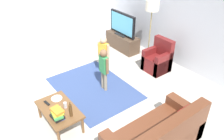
{
  "coord_description": "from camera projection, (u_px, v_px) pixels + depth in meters",
  "views": [
    {
      "loc": [
        3.48,
        -2.02,
        3.36
      ],
      "look_at": [
        0.0,
        0.6,
        0.65
      ],
      "focal_mm": 36.52,
      "sensor_mm": 36.0,
      "label": 1
    }
  ],
  "objects": [
    {
      "name": "book_stack",
      "position": [
        57.0,
        114.0,
        4.11
      ],
      "size": [
        0.29,
        0.23,
        0.19
      ],
      "color": "#334CA5",
      "rests_on": "coffee_table"
    },
    {
      "name": "soda_can",
      "position": [
        65.0,
        105.0,
        4.37
      ],
      "size": [
        0.07,
        0.07,
        0.12
      ],
      "primitive_type": "cylinder",
      "color": "silver",
      "rests_on": "coffee_table"
    },
    {
      "name": "tv_stand",
      "position": [
        122.0,
        42.0,
        7.37
      ],
      "size": [
        1.2,
        0.44,
        0.5
      ],
      "color": "#4C3828",
      "rests_on": "ground"
    },
    {
      "name": "area_rug",
      "position": [
        94.0,
        88.0,
        5.65
      ],
      "size": [
        2.2,
        1.6,
        0.01
      ],
      "primitive_type": "cube",
      "color": "#33477A",
      "rests_on": "ground"
    },
    {
      "name": "couch",
      "position": [
        158.0,
        139.0,
        3.91
      ],
      "size": [
        0.8,
        1.8,
        0.86
      ],
      "color": "brown",
      "rests_on": "ground"
    },
    {
      "name": "child_near_tv",
      "position": [
        104.0,
        53.0,
        5.82
      ],
      "size": [
        0.36,
        0.19,
        1.1
      ],
      "color": "#33598C",
      "rests_on": "ground"
    },
    {
      "name": "coffee_table",
      "position": [
        59.0,
        111.0,
        4.4
      ],
      "size": [
        1.0,
        0.6,
        0.42
      ],
      "color": "brown",
      "rests_on": "ground"
    },
    {
      "name": "plate",
      "position": [
        57.0,
        98.0,
        4.62
      ],
      "size": [
        0.22,
        0.22,
        0.02
      ],
      "color": "white",
      "rests_on": "coffee_table"
    },
    {
      "name": "floor_lamp",
      "position": [
        152.0,
        9.0,
        6.06
      ],
      "size": [
        0.36,
        0.36,
        1.78
      ],
      "color": "#262626",
      "rests_on": "ground"
    },
    {
      "name": "wall_back",
      "position": [
        185.0,
        19.0,
        5.99
      ],
      "size": [
        6.0,
        0.12,
        2.7
      ],
      "primitive_type": "cube",
      "color": "silver",
      "rests_on": "ground"
    },
    {
      "name": "child_center",
      "position": [
        104.0,
        66.0,
        5.28
      ],
      "size": [
        0.36,
        0.17,
        1.08
      ],
      "color": "gray",
      "rests_on": "ground"
    },
    {
      "name": "tv",
      "position": [
        122.0,
        24.0,
        7.04
      ],
      "size": [
        1.1,
        0.28,
        0.71
      ],
      "color": "black",
      "rests_on": "tv_stand"
    },
    {
      "name": "bottle",
      "position": [
        71.0,
        110.0,
        4.13
      ],
      "size": [
        0.06,
        0.06,
        0.32
      ],
      "color": "#4C3319",
      "rests_on": "coffee_table"
    },
    {
      "name": "tv_remote",
      "position": [
        47.0,
        103.0,
        4.5
      ],
      "size": [
        0.17,
        0.07,
        0.02
      ],
      "primitive_type": "cube",
      "rotation": [
        0.0,
        0.0,
        0.13
      ],
      "color": "black",
      "rests_on": "coffee_table"
    },
    {
      "name": "ground",
      "position": [
        91.0,
        103.0,
        5.17
      ],
      "size": [
        7.8,
        7.8,
        0.0
      ],
      "primitive_type": "plane",
      "color": "#B2ADA3"
    },
    {
      "name": "armchair",
      "position": [
        158.0,
        60.0,
        6.23
      ],
      "size": [
        0.6,
        0.6,
        0.9
      ],
      "color": "maroon",
      "rests_on": "ground"
    },
    {
      "name": "wall_left",
      "position": [
        32.0,
        12.0,
        6.49
      ],
      "size": [
        0.12,
        6.0,
        2.7
      ],
      "primitive_type": "cube",
      "color": "silver",
      "rests_on": "ground"
    }
  ]
}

